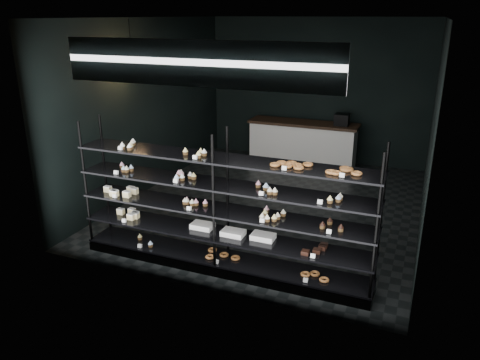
# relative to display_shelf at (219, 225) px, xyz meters

# --- Properties ---
(room) EXTENTS (5.01, 6.01, 3.20)m
(room) POSITION_rel_display_shelf_xyz_m (-0.05, 2.45, 0.97)
(room) COLOR black
(room) RESTS_ON ground
(display_shelf) EXTENTS (4.00, 0.50, 1.91)m
(display_shelf) POSITION_rel_display_shelf_xyz_m (0.00, 0.00, 0.00)
(display_shelf) COLOR black
(display_shelf) RESTS_ON room
(signage) EXTENTS (3.30, 0.05, 0.50)m
(signage) POSITION_rel_display_shelf_xyz_m (-0.05, -0.48, 2.12)
(signage) COLOR #0D1C45
(signage) RESTS_ON room
(pendant_lamp) EXTENTS (0.28, 0.28, 0.87)m
(pendant_lamp) POSITION_rel_display_shelf_xyz_m (-2.25, 1.55, 1.82)
(pendant_lamp) COLOR black
(pendant_lamp) RESTS_ON room
(service_counter) EXTENTS (2.44, 0.65, 1.23)m
(service_counter) POSITION_rel_display_shelf_xyz_m (-0.17, 4.95, -0.13)
(service_counter) COLOR silver
(service_counter) RESTS_ON room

